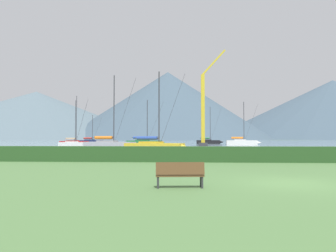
# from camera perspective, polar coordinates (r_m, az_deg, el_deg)

# --- Properties ---
(ground_plane) EXTENTS (1000.00, 1000.00, 0.00)m
(ground_plane) POSITION_cam_1_polar(r_m,az_deg,el_deg) (13.53, 21.90, -9.85)
(ground_plane) COLOR #517A42
(harbor_water) EXTENTS (320.00, 246.00, 0.00)m
(harbor_water) POSITION_cam_1_polar(r_m,az_deg,el_deg) (149.79, 4.87, -2.96)
(harbor_water) COLOR gray
(harbor_water) RESTS_ON ground_plane
(hedge_line) EXTENTS (80.00, 1.20, 1.18)m
(hedge_line) POSITION_cam_1_polar(r_m,az_deg,el_deg) (24.13, 13.46, -5.13)
(hedge_line) COLOR #284C23
(hedge_line) RESTS_ON ground_plane
(sailboat_slip_0) EXTENTS (7.16, 3.80, 9.76)m
(sailboat_slip_0) POSITION_cam_1_polar(r_m,az_deg,el_deg) (67.45, -17.15, -3.21)
(sailboat_slip_0) COLOR white
(sailboat_slip_0) RESTS_ON harbor_water
(sailboat_slip_2) EXTENTS (9.22, 4.28, 11.76)m
(sailboat_slip_2) POSITION_cam_1_polar(r_m,az_deg,el_deg) (49.09, -10.63, -3.47)
(sailboat_slip_2) COLOR #9E9EA3
(sailboat_slip_2) RESTS_ON harbor_water
(sailboat_slip_3) EXTENTS (8.78, 4.69, 10.39)m
(sailboat_slip_3) POSITION_cam_1_polar(r_m,az_deg,el_deg) (39.37, -2.39, -3.88)
(sailboat_slip_3) COLOR gold
(sailboat_slip_3) RESTS_ON harbor_water
(sailboat_slip_4) EXTENTS (8.75, 3.93, 9.32)m
(sailboat_slip_4) POSITION_cam_1_polar(r_m,az_deg,el_deg) (101.87, -14.14, -2.83)
(sailboat_slip_4) COLOR navy
(sailboat_slip_4) RESTS_ON harbor_water
(sailboat_slip_5) EXTENTS (8.68, 3.43, 11.89)m
(sailboat_slip_5) POSITION_cam_1_polar(r_m,az_deg,el_deg) (98.90, 7.58, -2.89)
(sailboat_slip_5) COLOR black
(sailboat_slip_5) RESTS_ON harbor_water
(sailboat_slip_7) EXTENTS (8.17, 3.72, 12.32)m
(sailboat_slip_7) POSITION_cam_1_polar(r_m,az_deg,el_deg) (79.47, -17.00, -2.99)
(sailboat_slip_7) COLOR red
(sailboat_slip_7) RESTS_ON harbor_water
(sailboat_slip_8) EXTENTS (9.19, 3.25, 11.42)m
(sailboat_slip_8) POSITION_cam_1_polar(r_m,az_deg,el_deg) (83.08, 13.59, -2.94)
(sailboat_slip_8) COLOR white
(sailboat_slip_8) RESTS_ON harbor_water
(sailboat_slip_9) EXTENTS (9.39, 3.53, 10.63)m
(sailboat_slip_9) POSITION_cam_1_polar(r_m,az_deg,el_deg) (70.71, -4.33, -3.12)
(sailboat_slip_9) COLOR #236B38
(sailboat_slip_9) RESTS_ON harbor_water
(park_bench_near_path) EXTENTS (1.80, 0.63, 0.95)m
(park_bench_near_path) POSITION_cam_1_polar(r_m,az_deg,el_deg) (11.34, 2.24, -8.79)
(park_bench_near_path) COLOR brown
(park_bench_near_path) RESTS_ON ground_plane
(dock_crane) EXTENTS (6.12, 2.00, 21.69)m
(dock_crane) POSITION_cam_1_polar(r_m,az_deg,el_deg) (68.91, 6.65, 2.32)
(dock_crane) COLOR #333338
(dock_crane) RESTS_ON ground_plane
(distant_hill_west_ridge) EXTENTS (232.27, 232.27, 77.36)m
(distant_hill_west_ridge) POSITION_cam_1_polar(r_m,az_deg,el_deg) (349.84, -0.05, 3.78)
(distant_hill_west_ridge) COLOR #425666
(distant_hill_west_ridge) RESTS_ON ground_plane
(distant_hill_central_peak) EXTENTS (343.52, 343.52, 81.28)m
(distant_hill_central_peak) POSITION_cam_1_polar(r_m,az_deg,el_deg) (476.51, 28.37, 2.68)
(distant_hill_central_peak) COLOR #425666
(distant_hill_central_peak) RESTS_ON ground_plane
(distant_hill_east_ridge) EXTENTS (308.92, 308.92, 59.07)m
(distant_hill_east_ridge) POSITION_cam_1_polar(r_m,az_deg,el_deg) (409.92, -23.32, 1.79)
(distant_hill_east_ridge) COLOR slate
(distant_hill_east_ridge) RESTS_ON ground_plane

